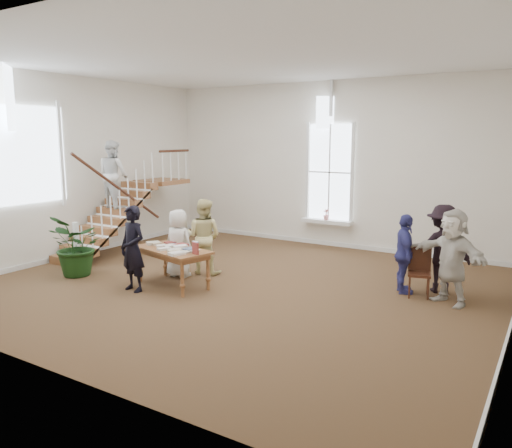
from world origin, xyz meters
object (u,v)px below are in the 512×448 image
Objects in this scene: elderly_woman at (179,243)px; side_chair at (419,269)px; woman_cluster_b at (442,249)px; library_table at (173,252)px; woman_cluster_c at (452,257)px; person_yellow at (204,236)px; police_officer at (133,249)px; woman_cluster_a at (404,254)px; floor_plant at (78,246)px.

side_chair is at bearing -163.10° from elderly_woman.
library_table is at bearing 1.79° from woman_cluster_b.
woman_cluster_c is at bearing 33.03° from library_table.
police_officer is at bearing 65.43° from person_yellow.
elderly_woman is at bearing -137.77° from woman_cluster_c.
person_yellow is 4.27m from woman_cluster_a.
side_chair is (4.43, 1.98, -0.17)m from library_table.
person_yellow is 0.95× the size of woman_cluster_c.
library_table is at bearing 62.33° from police_officer.
police_officer reaches higher than person_yellow.
person_yellow is 1.75× the size of side_chair.
library_table is at bearing -130.62° from woman_cluster_c.
woman_cluster_c reaches higher than side_chair.
person_yellow is at bearing 176.86° from side_chair.
side_chair is (-0.30, -0.46, -0.33)m from woman_cluster_b.
woman_cluster_a is at bearing 37.38° from police_officer.
side_chair is (0.30, -0.01, -0.25)m from woman_cluster_a.
person_yellow reaches higher than woman_cluster_a.
person_yellow is 2.74m from floor_plant.
police_officer is at bearing 5.27° from woman_cluster_b.
woman_cluster_b is 7.58m from floor_plant.
elderly_woman is (0.10, 1.25, -0.11)m from police_officer.
elderly_woman is at bearing 92.76° from police_officer.
woman_cluster_a is at bearing 21.57° from floor_plant.
woman_cluster_c is (5.38, 1.20, 0.14)m from elderly_woman.
library_table is 2.31m from floor_plant.
police_officer is 1.77× the size of side_chair.
police_officer is at bearing 86.19° from elderly_woman.
woman_cluster_a reaches higher than elderly_woman.
woman_cluster_a reaches higher than side_chair.
elderly_woman is (-0.35, 0.60, 0.04)m from library_table.
woman_cluster_c reaches higher than police_officer.
woman_cluster_b is at bearing -77.73° from woman_cluster_a.
woman_cluster_b is at bearing 40.73° from library_table.
elderly_woman is 5.51m from woman_cluster_c.
woman_cluster_a is at bearing 163.06° from side_chair.
woman_cluster_a is 0.88× the size of woman_cluster_c.
woman_cluster_c is at bearing -31.61° from side_chair.
woman_cluster_c is (0.90, -0.20, 0.10)m from woman_cluster_a.
floor_plant is at bearing -2.55° from woman_cluster_b.
library_table is at bearing 81.15° from person_yellow.
woman_cluster_c is (0.30, -0.65, 0.01)m from woman_cluster_b.
person_yellow is 0.97× the size of woman_cluster_b.
floor_plant is (-2.20, -1.62, -0.16)m from person_yellow.
woman_cluster_c is 7.64m from floor_plant.
woman_cluster_a is (4.18, 0.90, -0.06)m from person_yellow.
woman_cluster_b is 1.81× the size of side_chair.
woman_cluster_a is (4.58, 2.65, -0.07)m from police_officer.
police_officer is 1.80m from person_yellow.
woman_cluster_b is 0.98× the size of woman_cluster_c.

